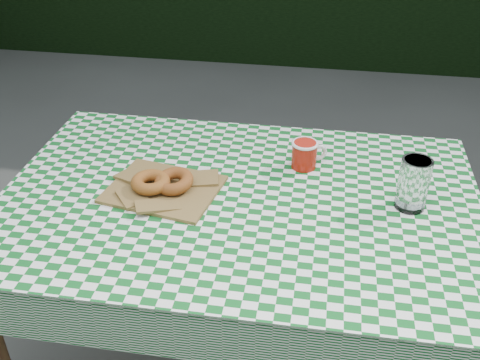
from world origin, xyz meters
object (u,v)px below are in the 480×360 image
object	(u,v)px
table	(239,298)
coffee_mug	(304,155)
drinking_glass	(413,184)
paper_bag	(164,188)

from	to	relation	value
table	coffee_mug	size ratio (longest dim) A/B	8.82
table	drinking_glass	world-z (taller)	drinking_glass
drinking_glass	coffee_mug	bearing A→B (deg)	151.23
table	paper_bag	size ratio (longest dim) A/B	4.37
table	coffee_mug	world-z (taller)	coffee_mug
paper_bag	coffee_mug	size ratio (longest dim) A/B	2.02
table	drinking_glass	xyz separation A→B (m)	(0.46, 0.03, 0.45)
paper_bag	drinking_glass	bearing A→B (deg)	2.78
coffee_mug	drinking_glass	xyz separation A→B (m)	(0.29, -0.16, 0.03)
table	drinking_glass	bearing A→B (deg)	3.70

